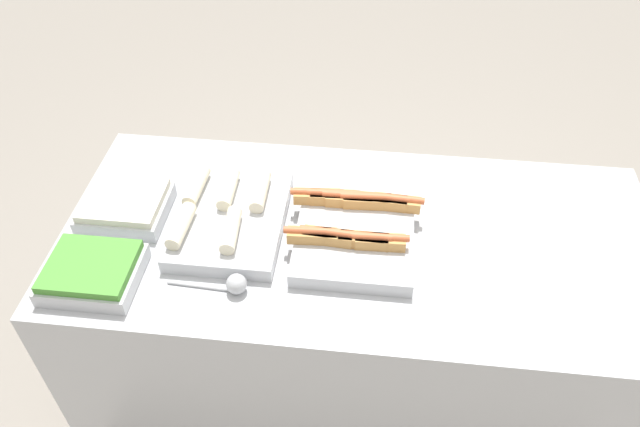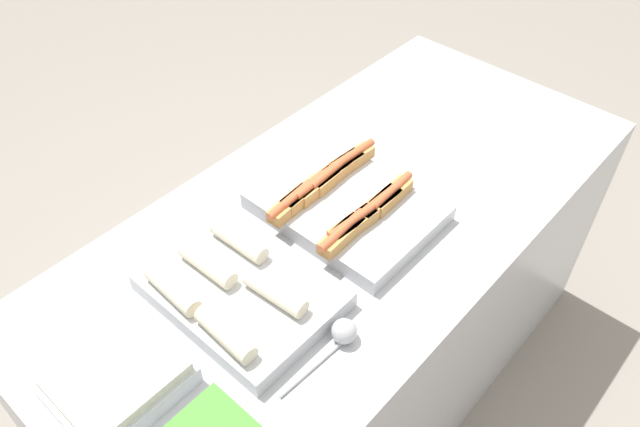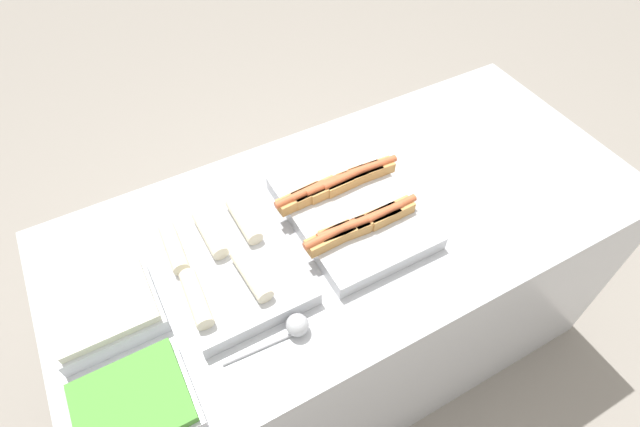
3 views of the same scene
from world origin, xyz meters
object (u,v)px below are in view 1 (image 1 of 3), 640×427
tray_hotdogs (355,225)px  tray_side_front (92,272)px  tray_side_back (125,206)px  serving_spoon_near (234,284)px  tray_wraps (229,216)px

tray_hotdogs → tray_side_front: (-0.73, -0.27, -0.00)m
tray_hotdogs → tray_side_front: 0.78m
tray_side_front → tray_side_back: bearing=90.0°
tray_side_back → serving_spoon_near: bearing=-33.6°
tray_wraps → tray_hotdogs: bearing=0.2°
tray_hotdogs → tray_wraps: bearing=-179.8°
tray_wraps → serving_spoon_near: size_ratio=1.89×
tray_side_front → tray_side_back: (0.00, 0.28, 0.00)m
tray_hotdogs → tray_side_back: (-0.73, 0.01, -0.00)m
tray_hotdogs → tray_wraps: (-0.39, -0.00, -0.00)m
tray_hotdogs → serving_spoon_near: (-0.32, -0.26, -0.01)m
serving_spoon_near → tray_side_front: bearing=-178.9°
tray_wraps → tray_side_back: (-0.34, 0.01, 0.00)m
tray_wraps → tray_side_front: bearing=-141.3°
tray_side_front → tray_hotdogs: bearing=20.4°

